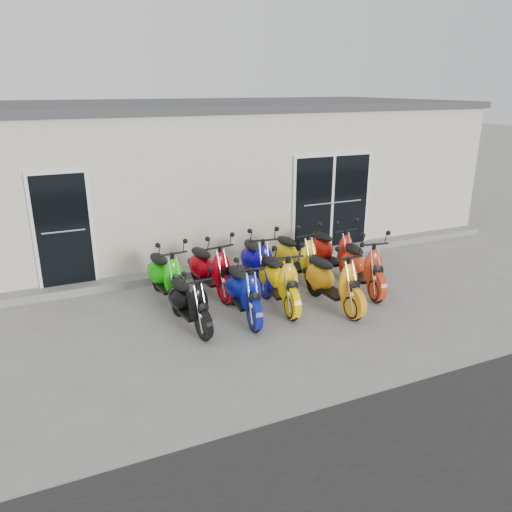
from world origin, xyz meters
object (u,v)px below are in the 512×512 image
(scooter_back_red, at_px, (210,262))
(scooter_back_yellow, at_px, (296,249))
(scooter_front_orange_b, at_px, (333,273))
(scooter_front_blue, at_px, (243,283))
(scooter_front_orange_a, at_px, (279,272))
(scooter_front_red, at_px, (362,258))
(scooter_back_green, at_px, (166,268))
(scooter_front_black, at_px, (189,295))
(scooter_back_extra, at_px, (333,244))
(scooter_back_blue, at_px, (257,255))

(scooter_back_red, height_order, scooter_back_yellow, same)
(scooter_front_orange_b, bearing_deg, scooter_front_blue, 167.18)
(scooter_front_orange_a, relative_size, scooter_front_red, 1.00)
(scooter_back_green, bearing_deg, scooter_back_yellow, -5.15)
(scooter_back_green, bearing_deg, scooter_front_orange_a, -35.41)
(scooter_front_black, bearing_deg, scooter_front_red, -4.91)
(scooter_front_red, bearing_deg, scooter_front_orange_b, -146.48)
(scooter_front_blue, height_order, scooter_back_extra, scooter_back_extra)
(scooter_front_black, bearing_deg, scooter_back_green, 85.99)
(scooter_front_blue, xyz_separation_m, scooter_back_blue, (0.77, 1.15, 0.04))
(scooter_front_orange_b, distance_m, scooter_back_green, 2.98)
(scooter_front_orange_a, height_order, scooter_front_red, scooter_front_red)
(scooter_front_black, xyz_separation_m, scooter_front_blue, (0.95, -0.01, 0.05))
(scooter_front_blue, bearing_deg, scooter_back_red, 103.49)
(scooter_back_green, height_order, scooter_back_blue, scooter_back_blue)
(scooter_front_black, bearing_deg, scooter_back_blue, 26.14)
(scooter_front_orange_b, bearing_deg, scooter_back_yellow, 84.60)
(scooter_back_green, bearing_deg, scooter_back_extra, -5.00)
(scooter_front_orange_a, distance_m, scooter_back_red, 1.37)
(scooter_front_blue, distance_m, scooter_front_orange_a, 0.75)
(scooter_back_blue, bearing_deg, scooter_back_yellow, 10.50)
(scooter_front_red, xyz_separation_m, scooter_back_red, (-2.68, 1.01, -0.01))
(scooter_front_red, xyz_separation_m, scooter_back_extra, (-0.01, 1.02, -0.01))
(scooter_back_green, xyz_separation_m, scooter_back_blue, (1.78, -0.04, 0.03))
(scooter_front_blue, xyz_separation_m, scooter_front_orange_b, (1.59, -0.27, 0.03))
(scooter_front_black, height_order, scooter_front_orange_a, scooter_front_orange_a)
(scooter_front_blue, bearing_deg, scooter_back_blue, 61.27)
(scooter_front_black, distance_m, scooter_back_yellow, 2.84)
(scooter_front_black, height_order, scooter_front_blue, scooter_front_blue)
(scooter_back_green, xyz_separation_m, scooter_back_yellow, (2.66, -0.01, 0.01))
(scooter_front_red, height_order, scooter_back_yellow, scooter_front_red)
(scooter_back_green, height_order, scooter_back_red, scooter_back_red)
(scooter_front_red, distance_m, scooter_back_green, 3.67)
(scooter_front_orange_b, distance_m, scooter_back_yellow, 1.44)
(scooter_front_blue, bearing_deg, scooter_front_black, -175.59)
(scooter_back_yellow, bearing_deg, scooter_back_red, 175.68)
(scooter_front_black, height_order, scooter_front_red, scooter_front_red)
(scooter_back_green, bearing_deg, scooter_front_orange_b, -34.10)
(scooter_back_extra, bearing_deg, scooter_front_orange_b, -126.92)
(scooter_front_orange_a, xyz_separation_m, scooter_back_yellow, (0.90, 1.02, -0.01))
(scooter_back_blue, bearing_deg, scooter_front_orange_b, -51.18)
(scooter_front_orange_b, bearing_deg, scooter_back_red, 137.45)
(scooter_front_red, bearing_deg, scooter_back_red, 167.64)
(scooter_front_blue, relative_size, scooter_back_green, 0.97)
(scooter_front_black, relative_size, scooter_front_orange_b, 0.88)
(scooter_front_red, bearing_deg, scooter_front_orange_a, -171.33)
(scooter_front_orange_b, bearing_deg, scooter_back_blue, 116.91)
(scooter_front_red, bearing_deg, scooter_back_yellow, 138.81)
(scooter_front_orange_b, xyz_separation_m, scooter_back_red, (-1.76, 1.44, -0.01))
(scooter_front_orange_a, relative_size, scooter_back_yellow, 1.01)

